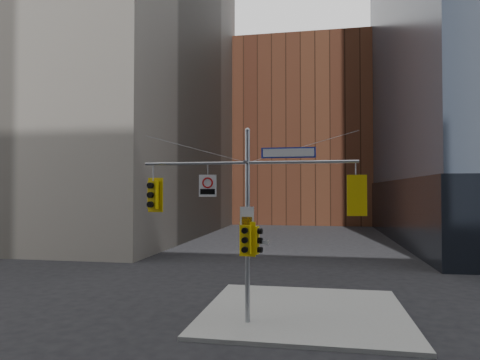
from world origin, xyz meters
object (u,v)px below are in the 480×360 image
(signal_assembly, at_px, (247,205))
(street_sign_blade, at_px, (288,153))
(traffic_light_west_arm, at_px, (153,195))
(traffic_light_pole_side, at_px, (256,240))
(traffic_light_east_arm, at_px, (356,195))
(traffic_light_pole_front, at_px, (246,240))
(regulatory_sign_arm, at_px, (208,185))

(signal_assembly, distance_m, street_sign_blade, 2.45)
(traffic_light_west_arm, xyz_separation_m, traffic_light_pole_side, (4.01, -0.01, -1.66))
(signal_assembly, height_order, traffic_light_east_arm, signal_assembly)
(traffic_light_pole_front, bearing_deg, traffic_light_west_arm, -178.23)
(traffic_light_pole_front, bearing_deg, traffic_light_pole_side, 45.79)
(traffic_light_pole_side, relative_size, regulatory_sign_arm, 1.23)
(traffic_light_west_arm, distance_m, street_sign_blade, 5.43)
(signal_assembly, relative_size, street_sign_blade, 4.05)
(traffic_light_pole_front, bearing_deg, regulatory_sign_arm, 176.86)
(traffic_light_east_arm, distance_m, traffic_light_pole_front, 4.21)
(traffic_light_west_arm, xyz_separation_m, regulatory_sign_arm, (2.18, -0.03, 0.38))
(signal_assembly, bearing_deg, traffic_light_pole_front, -89.86)
(traffic_light_pole_front, relative_size, regulatory_sign_arm, 1.53)
(signal_assembly, xyz_separation_m, regulatory_sign_arm, (-1.51, -0.02, 0.76))
(traffic_light_east_arm, xyz_separation_m, regulatory_sign_arm, (-5.40, -0.02, 0.38))
(traffic_light_pole_side, relative_size, traffic_light_pole_front, 0.80)
(street_sign_blade, height_order, regulatory_sign_arm, street_sign_blade)
(regulatory_sign_arm, bearing_deg, signal_assembly, -6.20)
(traffic_light_west_arm, distance_m, traffic_light_east_arm, 7.57)
(traffic_light_east_arm, xyz_separation_m, street_sign_blade, (-2.37, 0.00, 1.55))
(traffic_light_west_arm, distance_m, traffic_light_pole_side, 4.34)
(traffic_light_east_arm, height_order, regulatory_sign_arm, regulatory_sign_arm)
(signal_assembly, relative_size, traffic_light_pole_side, 7.84)
(traffic_light_pole_side, bearing_deg, traffic_light_east_arm, -80.46)
(traffic_light_pole_side, xyz_separation_m, street_sign_blade, (1.19, 0.00, 3.21))
(regulatory_sign_arm, bearing_deg, traffic_light_east_arm, -6.74)
(traffic_light_pole_side, distance_m, regulatory_sign_arm, 2.74)
(traffic_light_pole_side, height_order, traffic_light_pole_front, traffic_light_pole_front)
(regulatory_sign_arm, bearing_deg, street_sign_blade, -6.51)
(signal_assembly, distance_m, traffic_light_pole_side, 1.32)
(traffic_light_west_arm, height_order, traffic_light_east_arm, traffic_light_east_arm)
(signal_assembly, distance_m, regulatory_sign_arm, 1.69)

